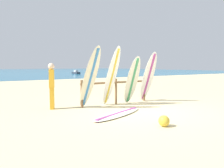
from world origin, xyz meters
TOP-DOWN VIEW (x-y plane):
  - ground_plane at (0.00, 0.00)m, footprint 120.00×120.00m
  - surfboard_rack at (0.08, 1.52)m, footprint 3.15×0.09m
  - surfboard_leaning_far_left at (-1.30, 1.14)m, footprint 0.70×1.17m
  - surfboard_leaning_left at (-0.33, 1.22)m, footprint 0.60×0.99m
  - surfboard_leaning_center_left at (0.56, 1.07)m, footprint 0.61×0.92m
  - surfboard_leaning_center at (1.53, 1.19)m, footprint 0.67×1.07m
  - surfboard_lying_on_sand at (-0.96, -0.16)m, footprint 2.42×1.39m
  - beachgoer_standing at (-2.45, 1.90)m, footprint 0.26×0.31m
  - small_boat_offshore at (11.64, 32.58)m, footprint 0.97×2.09m
  - beach_ball at (-0.70, -1.87)m, footprint 0.29×0.29m

SIDE VIEW (x-z plane):
  - ground_plane at x=0.00m, z-range 0.00..0.00m
  - surfboard_lying_on_sand at x=-0.96m, z-range -0.01..0.08m
  - beach_ball at x=-0.70m, z-range 0.00..0.29m
  - small_boat_offshore at x=11.64m, z-range -0.10..0.61m
  - surfboard_rack at x=0.08m, z-range 0.16..1.20m
  - beachgoer_standing at x=-2.45m, z-range 0.08..1.75m
  - surfboard_leaning_center_left at x=0.56m, z-range 0.00..1.94m
  - surfboard_leaning_center at x=1.53m, z-range 0.00..2.15m
  - surfboard_leaning_far_left at x=-1.30m, z-range 0.00..2.26m
  - surfboard_leaning_left at x=-0.33m, z-range 0.00..2.30m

